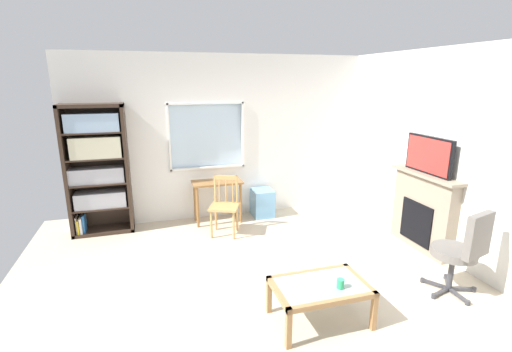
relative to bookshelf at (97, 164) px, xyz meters
The scene contains 12 objects.
ground 3.13m from the bookshelf, 47.81° to the right, with size 5.98×5.83×0.02m, color beige.
wall_back_with_window 2.03m from the bookshelf, ahead, with size 4.98×0.15×2.73m.
wall_right 5.02m from the bookshelf, 25.68° to the right, with size 0.12×5.03×2.73m, color silver.
bookshelf is the anchor object (origin of this frame).
desk_under_window 1.88m from the bookshelf, ahead, with size 0.81×0.40×0.70m.
wooden_chair 2.01m from the bookshelf, 18.98° to the right, with size 0.54×0.53×0.90m.
plastic_drawer_unit 2.73m from the bookshelf, ahead, with size 0.35×0.40×0.47m, color #72ADDB.
fireplace 4.79m from the bookshelf, 23.40° to the right, with size 0.26×1.15×1.09m.
tv 4.75m from the bookshelf, 23.49° to the right, with size 0.06×0.80×0.50m.
office_chair 4.97m from the bookshelf, 37.31° to the right, with size 0.58×0.56×1.00m.
coffee_table 3.81m from the bookshelf, 52.72° to the right, with size 0.92×0.59×0.40m.
sippy_cup 3.97m from the bookshelf, 51.91° to the right, with size 0.07×0.07×0.09m, color #33B770.
Camera 1 is at (-1.20, -3.63, 2.33)m, focal length 25.59 mm.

